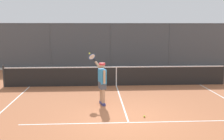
% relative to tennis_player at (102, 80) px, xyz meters
% --- Properties ---
extents(ground_plane, '(60.00, 60.00, 0.00)m').
position_rel_tennis_player_xyz_m(ground_plane, '(-0.77, 1.64, -0.92)').
color(ground_plane, '#A8603D').
extents(court_line_markings, '(8.55, 9.43, 0.01)m').
position_rel_tennis_player_xyz_m(court_line_markings, '(-0.77, 2.35, -0.92)').
color(court_line_markings, white).
rests_on(court_line_markings, ground).
extents(fence_backdrop, '(19.41, 1.37, 3.13)m').
position_rel_tennis_player_xyz_m(fence_backdrop, '(-0.77, -9.26, 0.54)').
color(fence_backdrop, '#474C51').
rests_on(fence_backdrop, ground).
extents(tennis_net, '(10.98, 0.09, 1.07)m').
position_rel_tennis_player_xyz_m(tennis_net, '(-0.77, -3.17, -0.42)').
color(tennis_net, '#2D2D2D').
rests_on(tennis_net, ground).
extents(tennis_player, '(0.72, 1.25, 1.88)m').
position_rel_tennis_player_xyz_m(tennis_player, '(0.00, 0.00, 0.00)').
color(tennis_player, navy).
rests_on(tennis_player, ground).
extents(tennis_ball_mid_court, '(0.07, 0.07, 0.07)m').
position_rel_tennis_player_xyz_m(tennis_ball_mid_court, '(-1.33, 1.56, -0.89)').
color(tennis_ball_mid_court, '#C1D138').
rests_on(tennis_ball_mid_court, ground).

